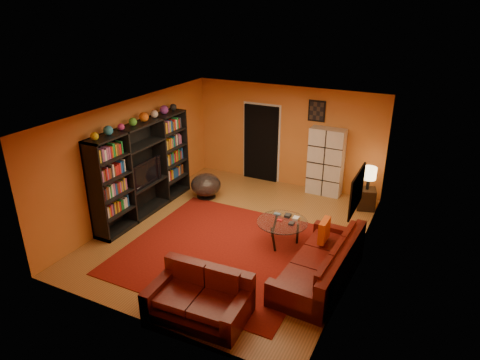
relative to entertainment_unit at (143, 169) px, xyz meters
The scene contains 20 objects.
floor 2.51m from the entertainment_unit, ahead, with size 6.00×6.00×0.00m, color brown.
ceiling 2.75m from the entertainment_unit, ahead, with size 6.00×6.00×0.00m, color white.
wall_back 3.77m from the entertainment_unit, 52.83° to the left, with size 6.00×6.00×0.00m, color #C46B2B.
wall_front 3.77m from the entertainment_unit, 52.83° to the right, with size 6.00×6.00×0.00m, color #C46B2B.
wall_left 0.34m from the entertainment_unit, behind, with size 6.00×6.00×0.00m, color #C46B2B.
wall_right 4.78m from the entertainment_unit, ahead, with size 6.00×6.00×0.00m, color #C46B2B.
rug 2.69m from the entertainment_unit, 16.42° to the right, with size 3.60×3.60×0.01m, color #5C0E0A.
doorway 3.35m from the entertainment_unit, 61.98° to the left, with size 0.95×0.10×2.04m, color black.
wall_art_right 4.80m from the entertainment_unit, ahead, with size 0.03×1.00×0.70m, color black.
wall_art_back 4.36m from the entertainment_unit, 44.57° to the left, with size 0.42×0.03×0.52m, color black.
entertainment_unit is the anchor object (origin of this frame).
tv 0.11m from the entertainment_unit, 61.15° to the right, with size 0.13×0.99×0.57m, color black.
sofa 4.54m from the entertainment_unit, ahead, with size 1.10×2.44×0.85m.
loveseat 3.87m from the entertainment_unit, 39.49° to the right, with size 1.59×1.00×0.85m.
throw_pillow 4.25m from the entertainment_unit, ahead, with size 0.12×0.42×0.42m, color #E05718.
coffee_table 3.38m from the entertainment_unit, ahead, with size 1.01×1.01×0.50m.
storage_cabinet 4.41m from the entertainment_unit, 39.49° to the left, with size 0.85×0.38×1.70m, color beige.
bowl_chair 1.70m from the entertainment_unit, 56.69° to the left, with size 0.74×0.74×0.60m.
side_table 5.19m from the entertainment_unit, 27.98° to the left, with size 0.40×0.40×0.50m, color black.
table_lamp 5.13m from the entertainment_unit, 27.98° to the left, with size 0.32×0.32×0.54m.
Camera 1 is at (3.62, -7.00, 4.57)m, focal length 32.00 mm.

